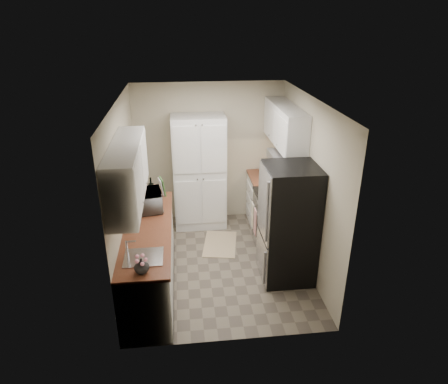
{
  "coord_description": "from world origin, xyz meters",
  "views": [
    {
      "loc": [
        -0.5,
        -5.16,
        3.5
      ],
      "look_at": [
        0.1,
        0.15,
        1.13
      ],
      "focal_mm": 32.0,
      "sensor_mm": 36.0,
      "label": 1
    }
  ],
  "objects_px": {
    "refrigerator": "(289,224)",
    "wine_bottle": "(151,190)",
    "pantry_cabinet": "(199,173)",
    "toaster_oven": "(272,171)",
    "electric_range": "(276,221)",
    "microwave": "(150,200)"
  },
  "relations": [
    {
      "from": "pantry_cabinet",
      "to": "toaster_oven",
      "type": "height_order",
      "value": "pantry_cabinet"
    },
    {
      "from": "microwave",
      "to": "wine_bottle",
      "type": "relative_size",
      "value": 1.49
    },
    {
      "from": "microwave",
      "to": "toaster_oven",
      "type": "relative_size",
      "value": 1.46
    },
    {
      "from": "microwave",
      "to": "refrigerator",
      "type": "bearing_deg",
      "value": -115.35
    },
    {
      "from": "pantry_cabinet",
      "to": "refrigerator",
      "type": "xyz_separation_m",
      "value": [
        1.14,
        -1.73,
        -0.15
      ]
    },
    {
      "from": "wine_bottle",
      "to": "toaster_oven",
      "type": "height_order",
      "value": "wine_bottle"
    },
    {
      "from": "refrigerator",
      "to": "wine_bottle",
      "type": "xyz_separation_m",
      "value": [
        -1.92,
        0.87,
        0.23
      ]
    },
    {
      "from": "toaster_oven",
      "to": "refrigerator",
      "type": "bearing_deg",
      "value": -72.09
    },
    {
      "from": "electric_range",
      "to": "wine_bottle",
      "type": "xyz_separation_m",
      "value": [
        -1.95,
        0.07,
        0.61
      ]
    },
    {
      "from": "refrigerator",
      "to": "microwave",
      "type": "height_order",
      "value": "refrigerator"
    },
    {
      "from": "pantry_cabinet",
      "to": "toaster_oven",
      "type": "bearing_deg",
      "value": -4.79
    },
    {
      "from": "pantry_cabinet",
      "to": "electric_range",
      "type": "distance_m",
      "value": 1.58
    },
    {
      "from": "electric_range",
      "to": "refrigerator",
      "type": "distance_m",
      "value": 0.88
    },
    {
      "from": "wine_bottle",
      "to": "toaster_oven",
      "type": "distance_m",
      "value": 2.18
    },
    {
      "from": "microwave",
      "to": "toaster_oven",
      "type": "bearing_deg",
      "value": -71.79
    },
    {
      "from": "microwave",
      "to": "toaster_oven",
      "type": "distance_m",
      "value": 2.31
    },
    {
      "from": "wine_bottle",
      "to": "electric_range",
      "type": "bearing_deg",
      "value": -2.15
    },
    {
      "from": "electric_range",
      "to": "toaster_oven",
      "type": "bearing_deg",
      "value": 83.44
    },
    {
      "from": "pantry_cabinet",
      "to": "wine_bottle",
      "type": "distance_m",
      "value": 1.16
    },
    {
      "from": "wine_bottle",
      "to": "toaster_oven",
      "type": "xyz_separation_m",
      "value": [
        2.04,
        0.75,
        -0.07
      ]
    },
    {
      "from": "electric_range",
      "to": "refrigerator",
      "type": "xyz_separation_m",
      "value": [
        -0.03,
        -0.8,
        0.37
      ]
    },
    {
      "from": "pantry_cabinet",
      "to": "electric_range",
      "type": "xyz_separation_m",
      "value": [
        1.17,
        -0.93,
        -0.52
      ]
    }
  ]
}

